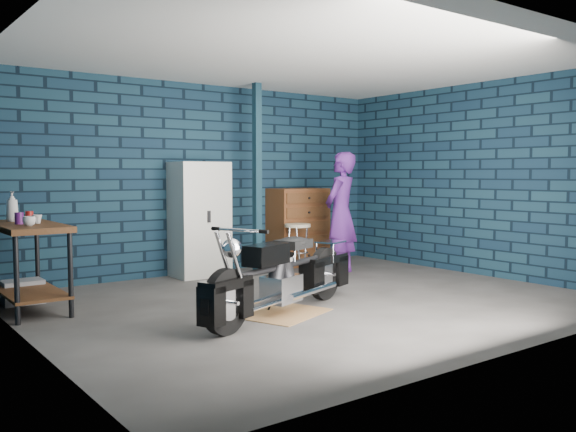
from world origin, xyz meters
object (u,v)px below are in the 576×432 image
object	(u,v)px
person	(341,213)
shop_stool	(298,247)
workbench	(28,267)
tool_chest	(299,227)
motorcycle	(284,268)
storage_bin	(22,292)
locker	(200,219)

from	to	relation	value
person	shop_stool	xyz separation A→B (m)	(-0.37, 0.53, -0.52)
workbench	tool_chest	bearing A→B (deg)	10.84
workbench	motorcycle	bearing A→B (deg)	-40.58
workbench	person	world-z (taller)	person
workbench	tool_chest	size ratio (longest dim) A/B	1.17
tool_chest	shop_stool	world-z (taller)	tool_chest
storage_bin	person	bearing A→B (deg)	-7.38
motorcycle	tool_chest	size ratio (longest dim) A/B	1.77
person	shop_stool	bearing A→B (deg)	-78.30
workbench	person	bearing A→B (deg)	-2.42
motorcycle	person	bearing A→B (deg)	15.07
motorcycle	storage_bin	size ratio (longest dim) A/B	5.07
tool_chest	shop_stool	distance (m)	0.63
workbench	person	size ratio (longest dim) A/B	0.81
workbench	shop_stool	bearing A→B (deg)	5.28
workbench	shop_stool	world-z (taller)	workbench
workbench	motorcycle	size ratio (longest dim) A/B	0.66
shop_stool	motorcycle	bearing A→B (deg)	-130.20
workbench	person	xyz separation A→B (m)	(4.20, -0.18, 0.41)
workbench	storage_bin	bearing A→B (deg)	86.85
person	storage_bin	bearing A→B (deg)	-30.73
workbench	shop_stool	distance (m)	3.84
motorcycle	shop_stool	xyz separation A→B (m)	(1.78, 2.10, -0.12)
motorcycle	shop_stool	bearing A→B (deg)	28.68
person	tool_chest	distance (m)	1.02
person	tool_chest	bearing A→B (deg)	-113.17
shop_stool	locker	bearing A→B (deg)	161.77
locker	tool_chest	distance (m)	1.75
motorcycle	locker	distance (m)	2.61
person	workbench	bearing A→B (deg)	-25.77
locker	tool_chest	world-z (taller)	locker
storage_bin	shop_stool	bearing A→B (deg)	-0.15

